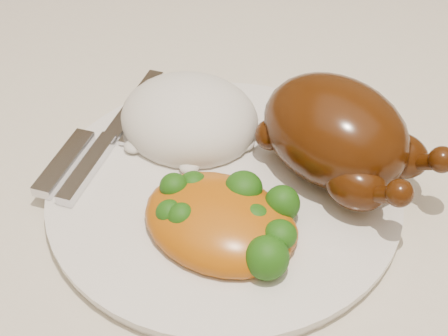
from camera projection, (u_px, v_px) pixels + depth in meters
The scene contains 7 objects.
dining_table at pixel (332, 292), 0.57m from camera, with size 1.60×0.90×0.76m.
tablecloth at pixel (342, 240), 0.52m from camera, with size 1.73×1.03×0.18m.
dinner_plate at pixel (224, 191), 0.52m from camera, with size 0.29×0.29×0.01m, color white.
roast_chicken at pixel (338, 134), 0.50m from camera, with size 0.17×0.13×0.08m.
rice_mound at pixel (189, 119), 0.56m from camera, with size 0.13×0.12×0.07m.
mac_and_cheese at pixel (228, 222), 0.47m from camera, with size 0.13×0.10×0.05m.
cutlery at pixel (97, 147), 0.54m from camera, with size 0.06×0.19×0.01m.
Camera 1 is at (0.09, -0.34, 1.14)m, focal length 50.00 mm.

